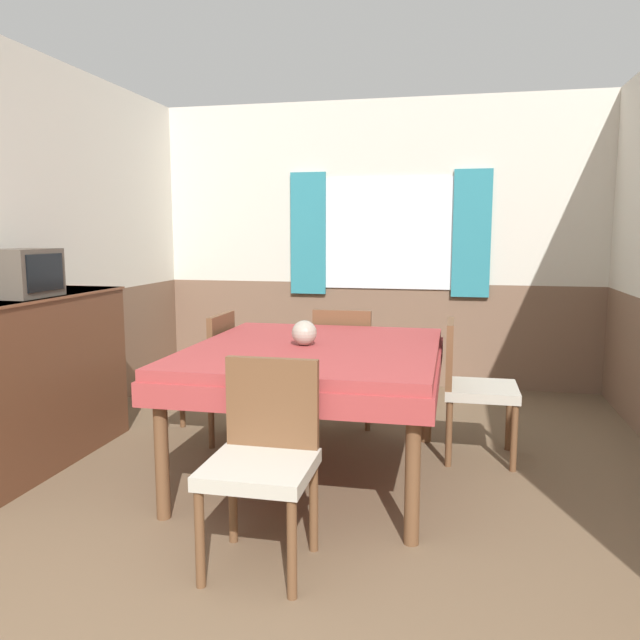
# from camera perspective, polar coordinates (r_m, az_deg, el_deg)

# --- Properties ---
(wall_back) EXTENTS (4.42, 0.10, 2.60)m
(wall_back) POSITION_cam_1_polar(r_m,az_deg,el_deg) (5.81, 5.25, 6.90)
(wall_back) COLOR silver
(wall_back) RESTS_ON ground_plane
(wall_left) EXTENTS (0.05, 4.76, 2.60)m
(wall_left) POSITION_cam_1_polar(r_m,az_deg,el_deg) (4.50, -25.58, 5.76)
(wall_left) COLOR silver
(wall_left) RESTS_ON ground_plane
(dining_table) EXTENTS (1.42, 1.64, 0.77)m
(dining_table) POSITION_cam_1_polar(r_m,az_deg,el_deg) (3.60, -0.45, -3.95)
(dining_table) COLOR #9E3838
(dining_table) RESTS_ON ground_plane
(chair_left_far) EXTENTS (0.44, 0.44, 0.87)m
(chair_left_far) POSITION_cam_1_polar(r_m,az_deg,el_deg) (4.36, -10.60, -4.47)
(chair_left_far) COLOR brown
(chair_left_far) RESTS_ON ground_plane
(chair_right_far) EXTENTS (0.44, 0.44, 0.87)m
(chair_right_far) POSITION_cam_1_polar(r_m,az_deg,el_deg) (4.03, 13.64, -5.59)
(chair_right_far) COLOR brown
(chair_right_far) RESTS_ON ground_plane
(chair_head_window) EXTENTS (0.44, 0.44, 0.87)m
(chair_head_window) POSITION_cam_1_polar(r_m,az_deg,el_deg) (4.60, 2.29, -3.68)
(chair_head_window) COLOR brown
(chair_head_window) RESTS_ON ground_plane
(chair_head_near) EXTENTS (0.44, 0.44, 0.87)m
(chair_head_near) POSITION_cam_1_polar(r_m,az_deg,el_deg) (2.72, -5.18, -12.05)
(chair_head_near) COLOR brown
(chair_head_near) RESTS_ON ground_plane
(sideboard) EXTENTS (0.46, 1.41, 1.04)m
(sideboard) POSITION_cam_1_polar(r_m,az_deg,el_deg) (4.19, -24.66, -4.95)
(sideboard) COLOR brown
(sideboard) RESTS_ON ground_plane
(tv) EXTENTS (0.29, 0.39, 0.28)m
(tv) POSITION_cam_1_polar(r_m,az_deg,el_deg) (4.02, -25.45, 3.90)
(tv) COLOR #51473D
(tv) RESTS_ON sideboard
(vase) EXTENTS (0.15, 0.15, 0.15)m
(vase) POSITION_cam_1_polar(r_m,az_deg,el_deg) (3.58, -1.45, -1.19)
(vase) COLOR #A39989
(vase) RESTS_ON dining_table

